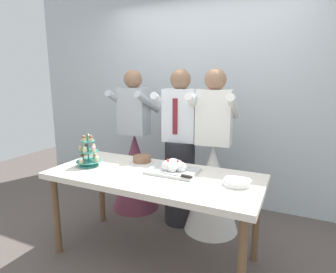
% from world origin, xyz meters
% --- Properties ---
extents(ground_plane, '(8.00, 8.00, 0.00)m').
position_xyz_m(ground_plane, '(0.00, 0.00, 0.00)').
color(ground_plane, '#564C47').
extents(rear_wall, '(5.20, 0.10, 2.90)m').
position_xyz_m(rear_wall, '(0.00, 1.42, 1.45)').
color(rear_wall, silver).
rests_on(rear_wall, ground_plane).
extents(dessert_table, '(1.80, 0.80, 0.78)m').
position_xyz_m(dessert_table, '(0.00, 0.00, 0.70)').
color(dessert_table, silver).
rests_on(dessert_table, ground_plane).
extents(cupcake_stand, '(0.23, 0.23, 0.31)m').
position_xyz_m(cupcake_stand, '(-0.64, -0.06, 0.89)').
color(cupcake_stand, teal).
rests_on(cupcake_stand, dessert_table).
extents(main_cake_tray, '(0.44, 0.31, 0.12)m').
position_xyz_m(main_cake_tray, '(0.14, 0.11, 0.82)').
color(main_cake_tray, silver).
rests_on(main_cake_tray, dessert_table).
extents(plate_stack, '(0.21, 0.21, 0.04)m').
position_xyz_m(plate_stack, '(0.69, 0.05, 0.80)').
color(plate_stack, white).
rests_on(plate_stack, dessert_table).
extents(round_cake, '(0.24, 0.24, 0.07)m').
position_xyz_m(round_cake, '(-0.25, 0.24, 0.81)').
color(round_cake, white).
rests_on(round_cake, dessert_table).
extents(person_groom, '(0.50, 0.53, 1.66)m').
position_xyz_m(person_groom, '(-0.04, 0.67, 0.75)').
color(person_groom, '#232328').
rests_on(person_groom, ground_plane).
extents(person_bride, '(0.56, 0.56, 1.66)m').
position_xyz_m(person_bride, '(0.32, 0.67, 0.58)').
color(person_bride, white).
rests_on(person_bride, ground_plane).
extents(person_guest, '(0.56, 0.56, 1.66)m').
position_xyz_m(person_guest, '(-0.67, 0.78, 0.58)').
color(person_guest, brown).
rests_on(person_guest, ground_plane).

